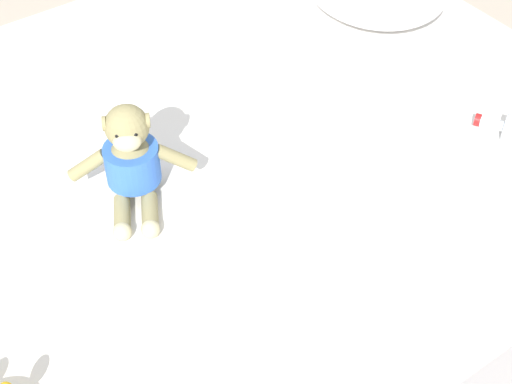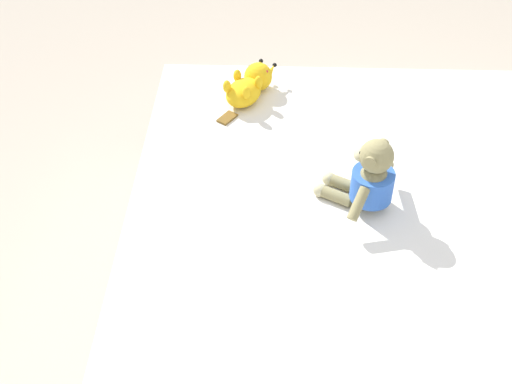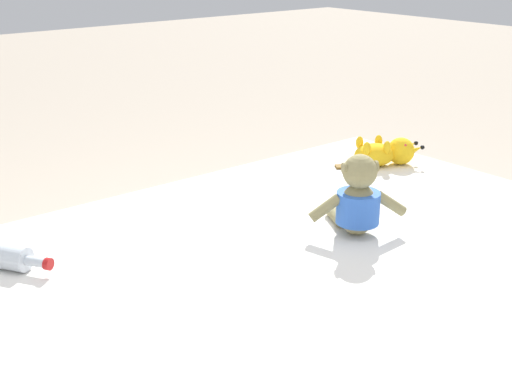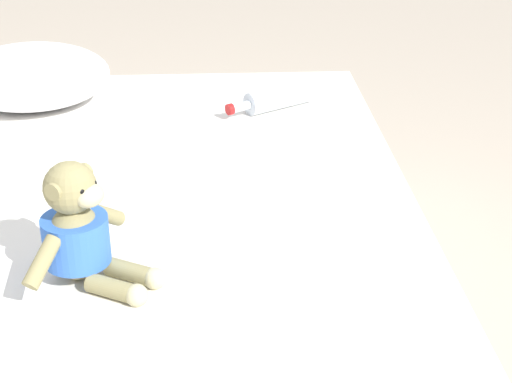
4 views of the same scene
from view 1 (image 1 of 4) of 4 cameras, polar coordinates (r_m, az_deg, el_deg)
The scene contains 3 objects.
ground_plane at distance 2.20m, azimuth -3.21°, elevation -3.93°, with size 16.00×16.00×0.00m, color #B7A893.
bed at distance 2.06m, azimuth -3.42°, elevation -0.36°, with size 1.56×2.01×0.39m.
plush_monkey at distance 1.74m, azimuth -8.98°, elevation 2.22°, with size 0.25×0.27×0.24m.
Camera 1 is at (1.25, -0.74, 1.65)m, focal length 55.38 mm.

